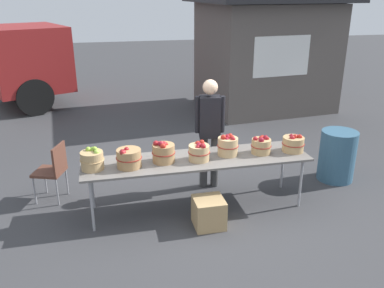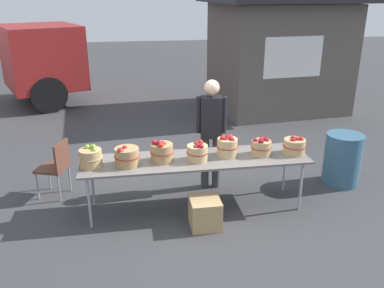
# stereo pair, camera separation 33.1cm
# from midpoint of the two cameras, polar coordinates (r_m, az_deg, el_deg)

# --- Properties ---
(ground_plane) EXTENTS (40.00, 40.00, 0.00)m
(ground_plane) POSITION_cam_midpoint_polar(r_m,az_deg,el_deg) (5.87, 2.12, -8.83)
(ground_plane) COLOR #38383A
(market_table) EXTENTS (3.10, 0.76, 0.75)m
(market_table) POSITION_cam_midpoint_polar(r_m,az_deg,el_deg) (5.55, 2.22, -2.40)
(market_table) COLOR slate
(market_table) RESTS_ON ground
(apple_basket_green_0) EXTENTS (0.31, 0.31, 0.29)m
(apple_basket_green_0) POSITION_cam_midpoint_polar(r_m,az_deg,el_deg) (5.37, -12.29, -1.85)
(apple_basket_green_0) COLOR tan
(apple_basket_green_0) RESTS_ON market_table
(apple_basket_red_0) EXTENTS (0.34, 0.34, 0.28)m
(apple_basket_red_0) POSITION_cam_midpoint_polar(r_m,az_deg,el_deg) (5.32, -7.38, -1.76)
(apple_basket_red_0) COLOR #A87F51
(apple_basket_red_0) RESTS_ON market_table
(apple_basket_red_1) EXTENTS (0.32, 0.32, 0.31)m
(apple_basket_red_1) POSITION_cam_midpoint_polar(r_m,az_deg,el_deg) (5.41, -2.53, -1.09)
(apple_basket_red_1) COLOR #A87F51
(apple_basket_red_1) RESTS_ON market_table
(apple_basket_red_2) EXTENTS (0.30, 0.30, 0.27)m
(apple_basket_red_2) POSITION_cam_midpoint_polar(r_m,az_deg,el_deg) (5.44, 2.53, -1.14)
(apple_basket_red_2) COLOR tan
(apple_basket_red_2) RESTS_ON market_table
(apple_basket_red_3) EXTENTS (0.30, 0.30, 0.31)m
(apple_basket_red_3) POSITION_cam_midpoint_polar(r_m,az_deg,el_deg) (5.62, 6.65, -0.33)
(apple_basket_red_3) COLOR tan
(apple_basket_red_3) RESTS_ON market_table
(apple_basket_red_4) EXTENTS (0.29, 0.29, 0.26)m
(apple_basket_red_4) POSITION_cam_midpoint_polar(r_m,az_deg,el_deg) (5.73, 11.35, -0.39)
(apple_basket_red_4) COLOR tan
(apple_basket_red_4) RESTS_ON market_table
(apple_basket_red_5) EXTENTS (0.32, 0.32, 0.26)m
(apple_basket_red_5) POSITION_cam_midpoint_polar(r_m,az_deg,el_deg) (5.89, 15.75, -0.27)
(apple_basket_red_5) COLOR tan
(apple_basket_red_5) RESTS_ON market_table
(vendor_adult) EXTENTS (0.44, 0.28, 1.70)m
(vendor_adult) POSITION_cam_midpoint_polar(r_m,az_deg,el_deg) (6.08, 4.27, 2.51)
(vendor_adult) COLOR #3F3F3F
(vendor_adult) RESTS_ON ground
(food_kiosk) EXTENTS (3.77, 3.23, 2.74)m
(food_kiosk) POSITION_cam_midpoint_polar(r_m,az_deg,el_deg) (10.66, 12.92, 12.16)
(food_kiosk) COLOR #59514C
(food_kiosk) RESTS_ON ground
(folding_chair) EXTENTS (0.51, 0.51, 0.86)m
(folding_chair) POSITION_cam_midpoint_polar(r_m,az_deg,el_deg) (6.24, -17.11, -2.75)
(folding_chair) COLOR brown
(folding_chair) RESTS_ON ground
(trash_barrel) EXTENTS (0.57, 0.57, 0.82)m
(trash_barrel) POSITION_cam_midpoint_polar(r_m,az_deg,el_deg) (6.87, 21.65, -2.00)
(trash_barrel) COLOR #335972
(trash_barrel) RESTS_ON ground
(produce_crate) EXTENTS (0.39, 0.39, 0.39)m
(produce_crate) POSITION_cam_midpoint_polar(r_m,az_deg,el_deg) (5.35, 3.65, -9.66)
(produce_crate) COLOR tan
(produce_crate) RESTS_ON ground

